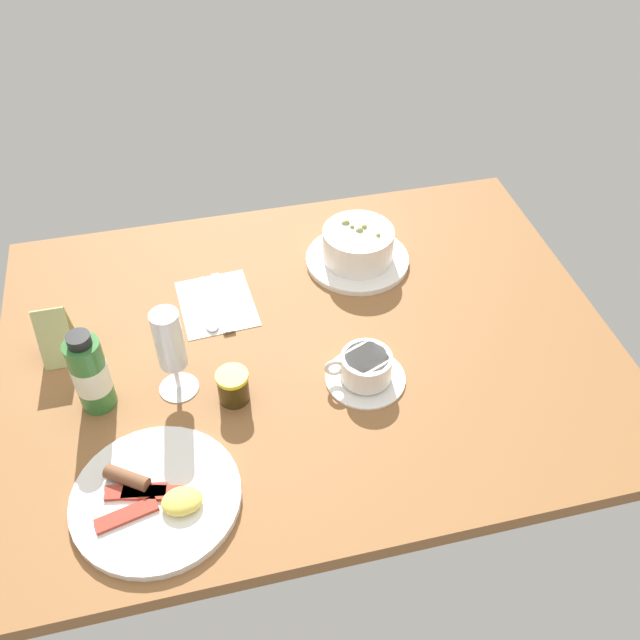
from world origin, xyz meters
TOP-DOWN VIEW (x-y plane):
  - ground_plane at (0.00, 0.00)cm, footprint 110.00×84.00cm
  - porridge_bowl at (-14.61, -19.61)cm, footprint 20.93×20.93cm
  - cutlery_setting at (15.01, -13.27)cm, footprint 14.74×17.52cm
  - coffee_cup at (-7.46, 11.13)cm, footprint 14.08×13.85cm
  - wine_glass at (23.88, 5.73)cm, footprint 6.74×6.74cm
  - jam_jar at (15.00, 10.09)cm, footprint 5.42×5.42cm
  - sauce_bottle_green at (37.05, 5.83)cm, footprint 5.88×5.88cm
  - breakfast_plate at (29.07, 26.88)cm, footprint 25.23×25.23cm
  - menu_card at (43.44, -7.25)cm, footprint 5.56×7.59cm

SIDE VIEW (x-z plane):
  - ground_plane at x=0.00cm, z-range -3.00..0.00cm
  - cutlery_setting at x=15.01cm, z-range -0.19..0.71cm
  - breakfast_plate at x=29.07cm, z-range -0.94..2.76cm
  - coffee_cup at x=-7.46cm, z-range -0.19..5.52cm
  - jam_jar at x=15.00cm, z-range 0.04..5.99cm
  - porridge_bowl at x=-14.61cm, z-range -0.45..8.21cm
  - menu_card at x=43.44cm, z-range -0.06..10.81cm
  - sauce_bottle_green at x=37.05cm, z-range -0.69..15.25cm
  - wine_glass at x=23.88cm, z-range 2.08..19.53cm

